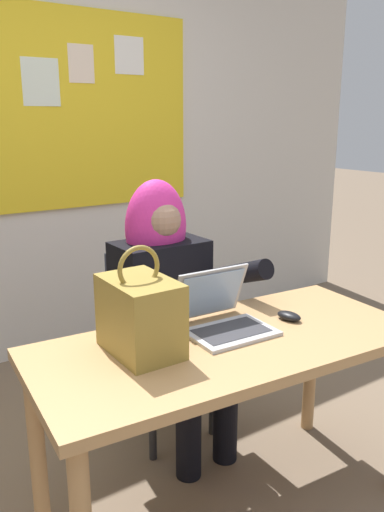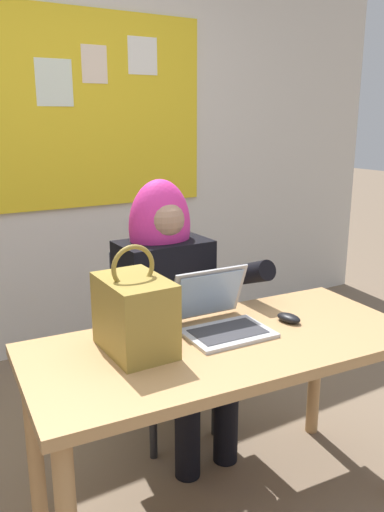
# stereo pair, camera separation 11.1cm
# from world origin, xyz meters

# --- Properties ---
(wall_back_bulletin) EXTENTS (5.69, 2.02, 2.67)m
(wall_back_bulletin) POSITION_xyz_m (0.00, 1.95, 1.35)
(wall_back_bulletin) COLOR silver
(wall_back_bulletin) RESTS_ON ground
(desk_main) EXTENTS (1.48, 0.75, 0.72)m
(desk_main) POSITION_xyz_m (0.23, 0.11, 0.63)
(desk_main) COLOR tan
(desk_main) RESTS_ON ground
(chair_at_desk) EXTENTS (0.43, 0.43, 0.89)m
(chair_at_desk) POSITION_xyz_m (0.31, 0.80, 0.50)
(chair_at_desk) COLOR #2D3347
(chair_at_desk) RESTS_ON ground
(person_costumed) EXTENTS (0.60, 0.61, 1.24)m
(person_costumed) POSITION_xyz_m (0.31, 0.67, 0.73)
(person_costumed) COLOR black
(person_costumed) RESTS_ON ground
(laptop) EXTENTS (0.33, 0.32, 0.23)m
(laptop) POSITION_xyz_m (0.27, 0.20, 0.78)
(laptop) COLOR #B7B7BC
(laptop) RESTS_ON desk_main
(computer_mouse) EXTENTS (0.08, 0.11, 0.03)m
(computer_mouse) POSITION_xyz_m (0.55, 0.13, 0.74)
(computer_mouse) COLOR black
(computer_mouse) RESTS_ON desk_main
(handbag) EXTENTS (0.20, 0.30, 0.38)m
(handbag) POSITION_xyz_m (-0.08, 0.20, 0.86)
(handbag) COLOR olive
(handbag) RESTS_ON desk_main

